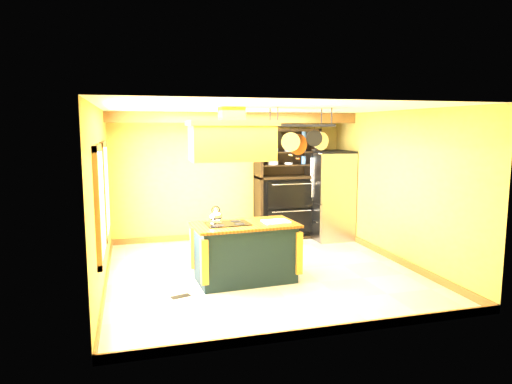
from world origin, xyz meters
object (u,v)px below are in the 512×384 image
range_hood (232,139)px  pot_rack (300,132)px  kitchen_island (245,251)px  hutch (286,196)px  refrigerator (329,197)px

range_hood → pot_rack: same height
kitchen_island → range_hood: bearing=176.5°
range_hood → hutch: size_ratio=0.55×
range_hood → hutch: (1.77, 2.59, -1.32)m
kitchen_island → hutch: 3.06m
kitchen_island → hutch: size_ratio=0.70×
kitchen_island → pot_rack: pot_rack is taller
range_hood → hutch: 3.41m
pot_rack → refrigerator: (1.55, 2.24, -1.42)m
range_hood → refrigerator: size_ratio=0.70×
kitchen_island → refrigerator: refrigerator is taller
range_hood → pot_rack: (1.10, 0.01, 0.10)m
pot_rack → kitchen_island: bearing=-179.3°
range_hood → refrigerator: (2.65, 2.25, -1.32)m
kitchen_island → pot_rack: bearing=-3.0°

